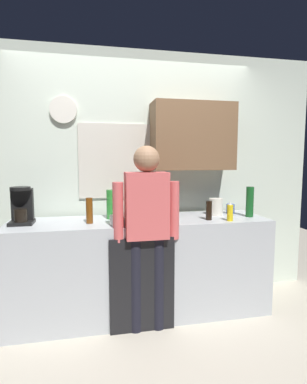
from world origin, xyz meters
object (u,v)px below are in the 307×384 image
at_px(dish_soap, 230,213).
at_px(storage_canister, 216,207).
at_px(cup_terracotta_mug, 170,211).
at_px(cup_white_mug, 174,216).
at_px(bottle_green_wine, 250,202).
at_px(cup_blue_mug, 230,209).
at_px(bottle_clear_soda, 111,204).
at_px(potted_plant, 153,205).
at_px(bottle_amber_beer, 89,211).
at_px(mixing_bowl, 122,220).
at_px(bottle_dark_sauce, 209,210).
at_px(person_at_sink, 147,223).
at_px(coffee_maker, 22,207).
at_px(bottle_olive_oil, 148,209).

height_order(dish_soap, storage_canister, dish_soap).
height_order(cup_terracotta_mug, cup_white_mug, cup_white_mug).
bearing_deg(bottle_green_wine, cup_blue_mug, 117.07).
relative_size(bottle_clear_soda, potted_plant, 1.22).
bearing_deg(bottle_green_wine, bottle_amber_beer, 179.75).
height_order(bottle_clear_soda, mixing_bowl, bottle_clear_soda).
bearing_deg(potted_plant, cup_terracotta_mug, 27.24).
bearing_deg(bottle_dark_sauce, person_at_sink, -165.73).
height_order(coffee_maker, bottle_green_wine, coffee_maker).
bearing_deg(person_at_sink, bottle_amber_beer, 144.35).
xyz_separation_m(coffee_maker, cup_white_mug, (1.35, -0.18, -0.10)).
height_order(mixing_bowl, person_at_sink, person_at_sink).
bearing_deg(potted_plant, bottle_olive_oil, -116.86).
bearing_deg(bottle_olive_oil, bottle_dark_sauce, -0.00).
distance_m(bottle_clear_soda, cup_terracotta_mug, 0.60).
bearing_deg(potted_plant, bottle_clear_soda, 168.33).
bearing_deg(potted_plant, cup_blue_mug, 7.13).
height_order(potted_plant, person_at_sink, person_at_sink).
distance_m(coffee_maker, bottle_green_wine, 2.14).
height_order(bottle_clear_soda, cup_blue_mug, bottle_clear_soda).
height_order(bottle_green_wine, bottle_clear_soda, bottle_green_wine).
bearing_deg(dish_soap, cup_terracotta_mug, 143.97).
distance_m(bottle_clear_soda, storage_canister, 1.06).
distance_m(bottle_clear_soda, cup_white_mug, 0.62).
height_order(cup_white_mug, potted_plant, potted_plant).
bearing_deg(cup_blue_mug, bottle_olive_oil, -163.89).
bearing_deg(coffee_maker, bottle_clear_soda, 4.57).
xyz_separation_m(coffee_maker, dish_soap, (1.86, -0.26, -0.07)).
height_order(bottle_amber_beer, cup_terracotta_mug, bottle_amber_beer).
bearing_deg(cup_white_mug, cup_terracotta_mug, 82.82).
bearing_deg(cup_terracotta_mug, bottle_amber_beer, -166.41).
bearing_deg(dish_soap, potted_plant, 159.97).
height_order(bottle_dark_sauce, dish_soap, same).
relative_size(bottle_amber_beer, storage_canister, 1.35).
bearing_deg(storage_canister, cup_blue_mug, 14.02).
relative_size(dish_soap, person_at_sink, 0.11).
xyz_separation_m(bottle_clear_soda, cup_blue_mug, (1.24, 0.02, -0.09)).
bearing_deg(cup_blue_mug, cup_white_mug, -158.81).
xyz_separation_m(bottle_olive_oil, cup_white_mug, (0.25, 0.00, -0.08)).
distance_m(cup_white_mug, person_at_sink, 0.33).
bearing_deg(bottle_amber_beer, cup_terracotta_mug, 13.59).
distance_m(coffee_maker, bottle_clear_soda, 0.79).
bearing_deg(cup_white_mug, storage_canister, 23.65).
distance_m(cup_blue_mug, potted_plant, 0.86).
relative_size(bottle_dark_sauce, mixing_bowl, 0.82).
distance_m(bottle_amber_beer, cup_terracotta_mug, 0.82).
distance_m(bottle_olive_oil, bottle_amber_beer, 0.52).
height_order(bottle_olive_oil, bottle_amber_beer, bottle_olive_oil).
relative_size(potted_plant, dish_soap, 1.28).
xyz_separation_m(bottle_olive_oil, person_at_sink, (-0.04, -0.16, -0.09)).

